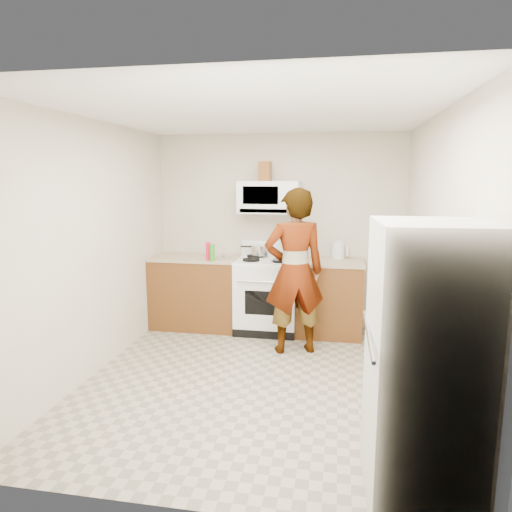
% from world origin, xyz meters
% --- Properties ---
extents(floor, '(3.60, 3.60, 0.00)m').
position_xyz_m(floor, '(0.00, 0.00, 0.00)').
color(floor, gray).
rests_on(floor, ground).
extents(back_wall, '(3.20, 0.02, 2.50)m').
position_xyz_m(back_wall, '(0.00, 1.79, 1.25)').
color(back_wall, beige).
rests_on(back_wall, floor).
extents(right_wall, '(0.02, 3.60, 2.50)m').
position_xyz_m(right_wall, '(1.59, 0.00, 1.25)').
color(right_wall, beige).
rests_on(right_wall, floor).
extents(cabinet_left, '(1.12, 0.62, 0.90)m').
position_xyz_m(cabinet_left, '(-1.04, 1.49, 0.45)').
color(cabinet_left, brown).
rests_on(cabinet_left, floor).
extents(counter_left, '(1.14, 0.64, 0.03)m').
position_xyz_m(counter_left, '(-1.04, 1.49, 0.92)').
color(counter_left, tan).
rests_on(counter_left, cabinet_left).
extents(cabinet_right, '(0.80, 0.62, 0.90)m').
position_xyz_m(cabinet_right, '(0.68, 1.49, 0.45)').
color(cabinet_right, brown).
rests_on(cabinet_right, floor).
extents(counter_right, '(0.82, 0.64, 0.03)m').
position_xyz_m(counter_right, '(0.68, 1.49, 0.92)').
color(counter_right, tan).
rests_on(counter_right, cabinet_right).
extents(gas_range, '(0.76, 0.65, 1.13)m').
position_xyz_m(gas_range, '(-0.10, 1.48, 0.49)').
color(gas_range, white).
rests_on(gas_range, floor).
extents(microwave, '(0.76, 0.38, 0.40)m').
position_xyz_m(microwave, '(-0.10, 1.61, 1.70)').
color(microwave, white).
rests_on(microwave, back_wall).
extents(person, '(0.77, 0.63, 1.84)m').
position_xyz_m(person, '(0.30, 0.83, 0.92)').
color(person, tan).
rests_on(person, floor).
extents(fridge, '(0.73, 0.73, 1.70)m').
position_xyz_m(fridge, '(1.32, -1.41, 0.85)').
color(fridge, beige).
rests_on(fridge, floor).
extents(kettle, '(0.20, 0.20, 0.20)m').
position_xyz_m(kettle, '(0.77, 1.67, 1.03)').
color(kettle, silver).
rests_on(kettle, counter_right).
extents(jug, '(0.16, 0.16, 0.24)m').
position_xyz_m(jug, '(-0.15, 1.61, 2.02)').
color(jug, brown).
rests_on(jug, microwave).
extents(saucepan, '(0.26, 0.26, 0.13)m').
position_xyz_m(saucepan, '(-0.23, 1.65, 1.02)').
color(saucepan, silver).
rests_on(saucepan, gas_range).
extents(tray, '(0.28, 0.21, 0.05)m').
position_xyz_m(tray, '(0.07, 1.37, 0.96)').
color(tray, white).
rests_on(tray, gas_range).
extents(bottle_spray, '(0.08, 0.08, 0.22)m').
position_xyz_m(bottle_spray, '(-0.80, 1.26, 1.05)').
color(bottle_spray, red).
rests_on(bottle_spray, counter_left).
extents(bottle_hot_sauce, '(0.07, 0.07, 0.18)m').
position_xyz_m(bottle_hot_sauce, '(-0.84, 1.39, 1.02)').
color(bottle_hot_sauce, orange).
rests_on(bottle_hot_sauce, counter_left).
extents(bottle_green_cap, '(0.06, 0.06, 0.21)m').
position_xyz_m(bottle_green_cap, '(-0.74, 1.20, 1.04)').
color(bottle_green_cap, '#28901A').
rests_on(bottle_green_cap, counter_left).
extents(pot_lid, '(0.31, 0.31, 0.01)m').
position_xyz_m(pot_lid, '(-0.66, 1.45, 0.94)').
color(pot_lid, silver).
rests_on(pot_lid, counter_left).
extents(broom, '(0.18, 0.29, 1.44)m').
position_xyz_m(broom, '(1.55, 1.08, 0.73)').
color(broom, white).
rests_on(broom, floor).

